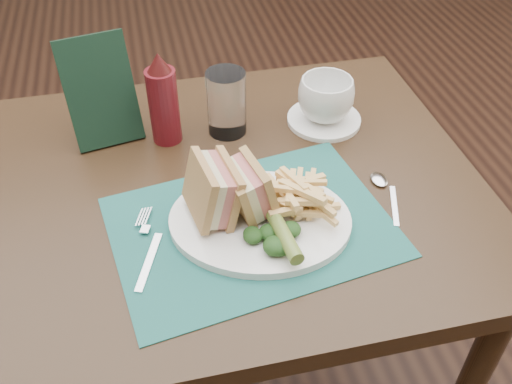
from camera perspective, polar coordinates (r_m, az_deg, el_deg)
floor at (r=1.91m, az=-4.74°, el=-6.53°), size 7.00×7.00×0.00m
table_main at (r=1.30m, az=-2.09°, el=-11.56°), size 0.90×0.75×0.75m
placemat at (r=0.94m, az=-0.45°, el=-3.47°), size 0.49×0.39×0.00m
plate at (r=0.94m, az=0.40°, el=-2.90°), size 0.35×0.31×0.01m
sandwich_half_a at (r=0.90m, az=-5.64°, el=-0.07°), size 0.09×0.12×0.11m
sandwich_half_b at (r=0.91m, az=-1.95°, el=0.05°), size 0.09×0.11×0.10m
kale_garnish at (r=0.88m, az=1.89°, el=-4.57°), size 0.11×0.08×0.03m
pickle_spear at (r=0.88m, az=2.70°, el=-4.13°), size 0.04×0.12×0.03m
fries_pile at (r=0.94m, az=3.98°, el=-0.07°), size 0.18×0.20×0.06m
fork at (r=0.92m, az=-10.84°, el=-5.33°), size 0.09×0.17×0.01m
spoon at (r=1.02m, az=13.15°, el=-0.30°), size 0.08×0.15×0.01m
saucer at (r=1.18m, az=6.80°, el=7.21°), size 0.17×0.17×0.01m
coffee_cup at (r=1.16m, az=6.99°, el=9.21°), size 0.13×0.13×0.09m
drinking_glass at (r=1.12m, az=-2.97°, el=8.89°), size 0.09×0.09×0.13m
ketchup_bottle at (r=1.09m, az=-9.30°, el=9.23°), size 0.07×0.07×0.19m
check_presenter at (r=1.12m, az=-15.30°, el=9.64°), size 0.14×0.10×0.20m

